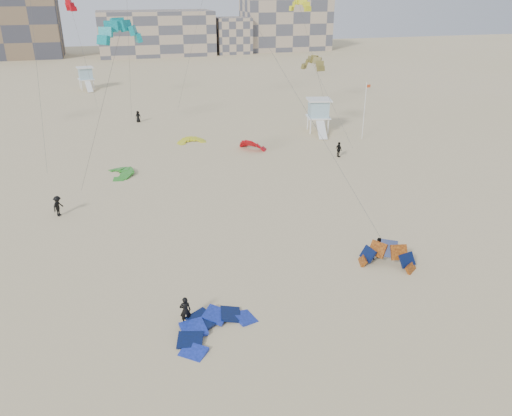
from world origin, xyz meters
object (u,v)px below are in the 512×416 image
object	(u,v)px
kite_ground_blue	(214,331)
lifeguard_tower_near	(318,116)
kitesurfer_main	(185,311)
kite_ground_orange	(386,265)

from	to	relation	value
kite_ground_blue	lifeguard_tower_near	size ratio (longest dim) A/B	0.77
lifeguard_tower_near	kitesurfer_main	bearing A→B (deg)	-110.05
kitesurfer_main	lifeguard_tower_near	bearing A→B (deg)	-118.84
kite_ground_blue	kite_ground_orange	bearing A→B (deg)	-16.15
kitesurfer_main	lifeguard_tower_near	xyz separation A→B (m)	(23.88, 37.52, 1.29)
kitesurfer_main	lifeguard_tower_near	distance (m)	44.50
kite_ground_orange	kite_ground_blue	bearing A→B (deg)	-129.31
kite_ground_blue	kite_ground_orange	size ratio (longest dim) A/B	1.23
lifeguard_tower_near	kite_ground_orange	bearing A→B (deg)	-92.28
kite_ground_blue	lifeguard_tower_near	xyz separation A→B (m)	(22.44, 38.68, 2.20)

